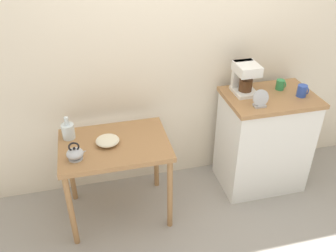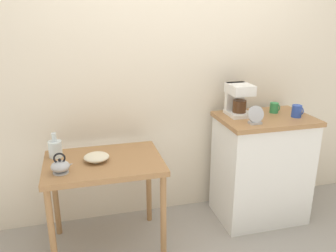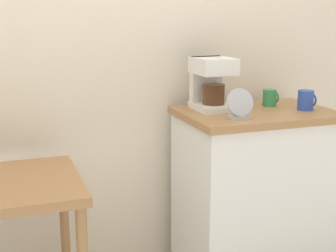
{
  "view_description": "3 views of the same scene",
  "coord_description": "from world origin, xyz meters",
  "px_view_note": "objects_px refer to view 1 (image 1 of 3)",
  "views": [
    {
      "loc": [
        -0.77,
        -2.3,
        2.3
      ],
      "look_at": [
        -0.2,
        0.01,
        0.8
      ],
      "focal_mm": 38.46,
      "sensor_mm": 36.0,
      "label": 1
    },
    {
      "loc": [
        -0.76,
        -2.34,
        1.74
      ],
      "look_at": [
        -0.14,
        0.02,
        0.93
      ],
      "focal_mm": 37.15,
      "sensor_mm": 36.0,
      "label": 2
    },
    {
      "loc": [
        -0.53,
        -2.02,
        1.39
      ],
      "look_at": [
        0.2,
        0.02,
        0.89
      ],
      "focal_mm": 52.21,
      "sensor_mm": 36.0,
      "label": 3
    }
  ],
  "objects_px": {
    "table_clock": "(260,99)",
    "teakettle": "(75,153)",
    "glass_carafe_vase": "(68,131)",
    "mug_blue": "(302,91)",
    "coffee_maker": "(245,77)",
    "mug_tall_green": "(280,85)",
    "bowl_stoneware": "(108,141)"
  },
  "relations": [
    {
      "from": "table_clock",
      "to": "teakettle",
      "type": "bearing_deg",
      "value": -176.97
    },
    {
      "from": "glass_carafe_vase",
      "to": "mug_blue",
      "type": "height_order",
      "value": "mug_blue"
    },
    {
      "from": "glass_carafe_vase",
      "to": "coffee_maker",
      "type": "relative_size",
      "value": 0.71
    },
    {
      "from": "glass_carafe_vase",
      "to": "mug_tall_green",
      "type": "distance_m",
      "value": 1.79
    },
    {
      "from": "teakettle",
      "to": "table_clock",
      "type": "xyz_separation_m",
      "value": [
        1.44,
        0.08,
        0.21
      ]
    },
    {
      "from": "mug_tall_green",
      "to": "table_clock",
      "type": "distance_m",
      "value": 0.38
    },
    {
      "from": "bowl_stoneware",
      "to": "mug_blue",
      "type": "xyz_separation_m",
      "value": [
        1.61,
        0.03,
        0.22
      ]
    },
    {
      "from": "glass_carafe_vase",
      "to": "coffee_maker",
      "type": "bearing_deg",
      "value": 2.06
    },
    {
      "from": "coffee_maker",
      "to": "mug_blue",
      "type": "distance_m",
      "value": 0.48
    },
    {
      "from": "bowl_stoneware",
      "to": "mug_blue",
      "type": "bearing_deg",
      "value": 0.89
    },
    {
      "from": "coffee_maker",
      "to": "mug_tall_green",
      "type": "bearing_deg",
      "value": -4.9
    },
    {
      "from": "bowl_stoneware",
      "to": "coffee_maker",
      "type": "distance_m",
      "value": 1.23
    },
    {
      "from": "glass_carafe_vase",
      "to": "mug_blue",
      "type": "xyz_separation_m",
      "value": [
        1.9,
        -0.13,
        0.18
      ]
    },
    {
      "from": "glass_carafe_vase",
      "to": "table_clock",
      "type": "xyz_separation_m",
      "value": [
        1.48,
        -0.21,
        0.19
      ]
    },
    {
      "from": "glass_carafe_vase",
      "to": "mug_tall_green",
      "type": "relative_size",
      "value": 2.14
    },
    {
      "from": "bowl_stoneware",
      "to": "glass_carafe_vase",
      "type": "distance_m",
      "value": 0.33
    },
    {
      "from": "bowl_stoneware",
      "to": "mug_tall_green",
      "type": "height_order",
      "value": "mug_tall_green"
    },
    {
      "from": "coffee_maker",
      "to": "table_clock",
      "type": "distance_m",
      "value": 0.28
    },
    {
      "from": "bowl_stoneware",
      "to": "glass_carafe_vase",
      "type": "xyz_separation_m",
      "value": [
        -0.28,
        0.16,
        0.03
      ]
    },
    {
      "from": "teakettle",
      "to": "table_clock",
      "type": "height_order",
      "value": "table_clock"
    },
    {
      "from": "teakettle",
      "to": "coffee_maker",
      "type": "height_order",
      "value": "coffee_maker"
    },
    {
      "from": "teakettle",
      "to": "glass_carafe_vase",
      "type": "bearing_deg",
      "value": 98.64
    },
    {
      "from": "coffee_maker",
      "to": "table_clock",
      "type": "height_order",
      "value": "coffee_maker"
    },
    {
      "from": "teakettle",
      "to": "mug_blue",
      "type": "xyz_separation_m",
      "value": [
        1.85,
        0.15,
        0.2
      ]
    },
    {
      "from": "bowl_stoneware",
      "to": "mug_blue",
      "type": "distance_m",
      "value": 1.63
    },
    {
      "from": "mug_blue",
      "to": "bowl_stoneware",
      "type": "bearing_deg",
      "value": -179.11
    },
    {
      "from": "glass_carafe_vase",
      "to": "coffee_maker",
      "type": "xyz_separation_m",
      "value": [
        1.46,
        0.05,
        0.27
      ]
    },
    {
      "from": "teakettle",
      "to": "glass_carafe_vase",
      "type": "height_order",
      "value": "glass_carafe_vase"
    },
    {
      "from": "glass_carafe_vase",
      "to": "teakettle",
      "type": "bearing_deg",
      "value": -81.36
    },
    {
      "from": "mug_tall_green",
      "to": "glass_carafe_vase",
      "type": "bearing_deg",
      "value": -179.22
    },
    {
      "from": "mug_tall_green",
      "to": "mug_blue",
      "type": "height_order",
      "value": "mug_blue"
    },
    {
      "from": "mug_tall_green",
      "to": "mug_blue",
      "type": "relative_size",
      "value": 0.88
    }
  ]
}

